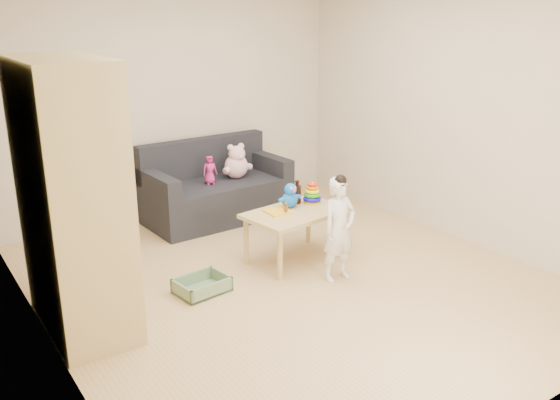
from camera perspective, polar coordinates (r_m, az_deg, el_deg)
room at (r=4.81m, az=1.19°, el=6.53°), size 4.50×4.50×4.50m
wardrobe at (r=4.39m, az=-19.37°, el=0.04°), size 0.54×1.08×1.95m
sofa at (r=6.64m, az=-6.02°, el=-0.01°), size 1.60×0.85×0.44m
play_table at (r=5.52m, az=1.47°, el=-3.45°), size 0.98×0.70×0.48m
storage_bin at (r=5.01m, az=-7.52°, el=-8.11°), size 0.46×0.37×0.13m
toddler at (r=5.08m, az=5.69°, el=-2.97°), size 0.34×0.23×0.89m
pink_bear at (r=6.65m, az=-4.24°, el=3.52°), size 0.34×0.30×0.33m
doll at (r=6.44m, az=-6.76°, el=2.87°), size 0.17×0.13×0.31m
ring_stacker at (r=5.66m, az=3.11°, el=0.53°), size 0.18×0.18×0.20m
brown_bottle at (r=5.63m, az=1.65°, el=0.62°), size 0.08×0.08×0.22m
blue_plush at (r=5.50m, az=0.95°, el=0.48°), size 0.21×0.17×0.24m
wooden_figure at (r=5.34m, az=0.58°, el=-0.77°), size 0.05×0.04×0.11m
yellow_book at (r=5.40m, az=-0.17°, el=-1.11°), size 0.23×0.23×0.02m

